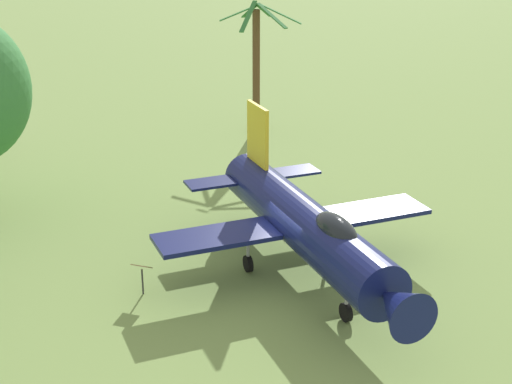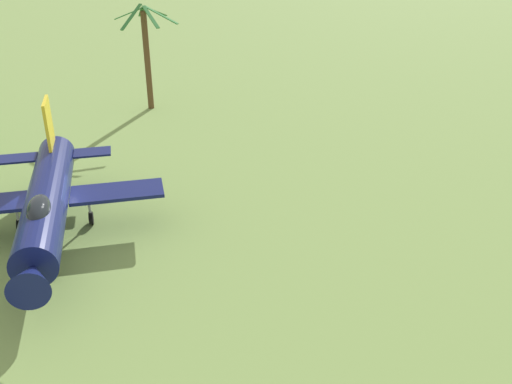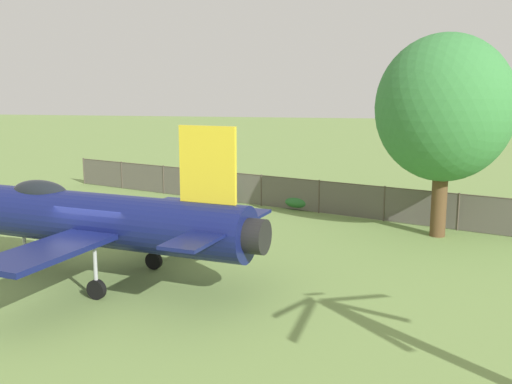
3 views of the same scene
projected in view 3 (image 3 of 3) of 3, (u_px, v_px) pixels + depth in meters
The scene contains 7 objects.
ground_plane at pixel (101, 279), 19.23m from camera, with size 200.00×200.00×0.00m, color #75934C.
display_jet at pixel (88, 218), 19.01m from camera, with size 12.51×10.01×5.12m.
shade_tree at pixel (444, 109), 23.78m from camera, with size 5.58×5.34×8.37m.
perimeter_fence at pixel (319, 196), 29.03m from camera, with size 31.55×11.99×1.67m.
shrub_near_fence at pixel (212, 194), 31.71m from camera, with size 1.89×2.13×0.92m.
shrub_by_tree at pixel (302, 201), 30.22m from camera, with size 1.78×1.48×0.76m.
info_plaque at pixel (200, 221), 23.63m from camera, with size 0.72×0.68×1.14m.
Camera 3 is at (-8.59, 17.07, 6.25)m, focal length 41.05 mm.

